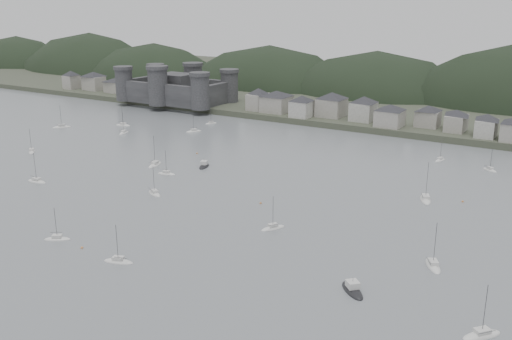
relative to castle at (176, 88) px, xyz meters
The scene contains 10 objects.
ground 216.45m from the castle, 56.28° to the right, with size 900.00×900.00×0.00m, color slate.
far_shore_land 166.61m from the castle, 43.83° to the left, with size 900.00×250.00×3.00m, color #383D2D.
forested_ridge 155.26m from the castle, 35.67° to the left, with size 851.55×103.94×102.57m.
castle is the anchor object (origin of this frame).
waterfront_town 170.64m from the castle, ahead, with size 451.48×28.46×12.92m.
sailboat_lead 195.69m from the castle, 59.54° to the right, with size 6.95×5.53×9.40m.
moored_fleet 152.75m from the castle, 48.82° to the right, with size 235.41×169.18×13.12m.
motor_launch_near 232.62m from the castle, 41.37° to the right, with size 8.38×8.24×4.05m.
motor_launch_far 131.19m from the castle, 46.10° to the right, with size 5.40×8.64×3.94m.
mooring_buoys 184.64m from the castle, 45.44° to the right, with size 186.78×118.48×0.70m.
Camera 1 is at (93.67, -75.90, 58.88)m, focal length 39.63 mm.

